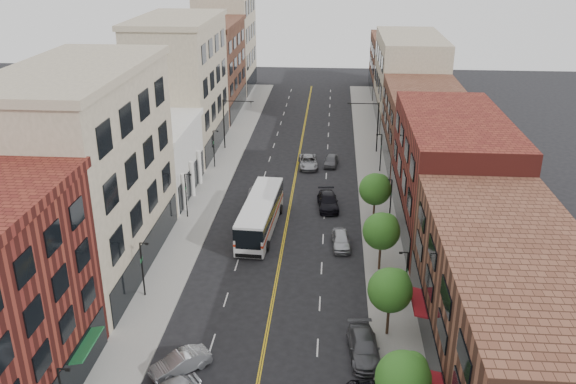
% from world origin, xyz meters
% --- Properties ---
extents(ground, '(220.00, 220.00, 0.00)m').
position_xyz_m(ground, '(0.00, 0.00, 0.00)').
color(ground, black).
rests_on(ground, ground).
extents(sidewalk_left, '(4.00, 110.00, 0.15)m').
position_xyz_m(sidewalk_left, '(-10.00, 35.00, 0.07)').
color(sidewalk_left, gray).
rests_on(sidewalk_left, ground).
extents(sidewalk_right, '(4.00, 110.00, 0.15)m').
position_xyz_m(sidewalk_right, '(10.00, 35.00, 0.07)').
color(sidewalk_right, gray).
rests_on(sidewalk_right, ground).
extents(bldg_l_tanoffice, '(10.00, 22.00, 18.00)m').
position_xyz_m(bldg_l_tanoffice, '(-17.00, 13.00, 9.00)').
color(bldg_l_tanoffice, gray).
rests_on(bldg_l_tanoffice, ground).
extents(bldg_l_white, '(10.00, 14.00, 8.00)m').
position_xyz_m(bldg_l_white, '(-17.00, 31.00, 4.00)').
color(bldg_l_white, silver).
rests_on(bldg_l_white, ground).
extents(bldg_l_far_a, '(10.00, 20.00, 18.00)m').
position_xyz_m(bldg_l_far_a, '(-17.00, 48.00, 9.00)').
color(bldg_l_far_a, gray).
rests_on(bldg_l_far_a, ground).
extents(bldg_l_far_b, '(10.00, 20.00, 15.00)m').
position_xyz_m(bldg_l_far_b, '(-17.00, 68.00, 7.50)').
color(bldg_l_far_b, brown).
rests_on(bldg_l_far_b, ground).
extents(bldg_l_far_c, '(10.00, 16.00, 20.00)m').
position_xyz_m(bldg_l_far_c, '(-17.00, 86.00, 10.00)').
color(bldg_l_far_c, gray).
rests_on(bldg_l_far_c, ground).
extents(bldg_r_near, '(10.00, 26.00, 10.00)m').
position_xyz_m(bldg_r_near, '(17.00, 0.00, 5.00)').
color(bldg_r_near, brown).
rests_on(bldg_r_near, ground).
extents(bldg_r_mid, '(10.00, 22.00, 12.00)m').
position_xyz_m(bldg_r_mid, '(17.00, 24.00, 6.00)').
color(bldg_r_mid, '#5C1D18').
rests_on(bldg_r_mid, ground).
extents(bldg_r_far_a, '(10.00, 20.00, 10.00)m').
position_xyz_m(bldg_r_far_a, '(17.00, 45.00, 5.00)').
color(bldg_r_far_a, brown).
rests_on(bldg_r_far_a, ground).
extents(bldg_r_far_b, '(10.00, 22.00, 14.00)m').
position_xyz_m(bldg_r_far_b, '(17.00, 66.00, 7.00)').
color(bldg_r_far_b, gray).
rests_on(bldg_r_far_b, ground).
extents(bldg_r_far_c, '(10.00, 18.00, 11.00)m').
position_xyz_m(bldg_r_far_c, '(17.00, 86.00, 5.50)').
color(bldg_r_far_c, brown).
rests_on(bldg_r_far_c, ground).
extents(tree_r_0, '(3.40, 3.40, 5.59)m').
position_xyz_m(tree_r_0, '(9.39, -5.93, 4.13)').
color(tree_r_0, black).
rests_on(tree_r_0, sidewalk_right).
extents(tree_r_1, '(3.40, 3.40, 5.59)m').
position_xyz_m(tree_r_1, '(9.39, 4.07, 4.13)').
color(tree_r_1, black).
rests_on(tree_r_1, sidewalk_right).
extents(tree_r_2, '(3.40, 3.40, 5.59)m').
position_xyz_m(tree_r_2, '(9.39, 14.07, 4.13)').
color(tree_r_2, black).
rests_on(tree_r_2, sidewalk_right).
extents(tree_r_3, '(3.40, 3.40, 5.59)m').
position_xyz_m(tree_r_3, '(9.39, 24.07, 4.13)').
color(tree_r_3, black).
rests_on(tree_r_3, sidewalk_right).
extents(lamp_l_1, '(0.81, 0.55, 5.05)m').
position_xyz_m(lamp_l_1, '(-10.95, 8.00, 2.97)').
color(lamp_l_1, black).
rests_on(lamp_l_1, sidewalk_left).
extents(lamp_l_2, '(0.81, 0.55, 5.05)m').
position_xyz_m(lamp_l_2, '(-10.95, 24.00, 2.97)').
color(lamp_l_2, black).
rests_on(lamp_l_2, sidewalk_left).
extents(lamp_l_3, '(0.81, 0.55, 5.05)m').
position_xyz_m(lamp_l_3, '(-10.95, 40.00, 2.97)').
color(lamp_l_3, black).
rests_on(lamp_l_3, sidewalk_left).
extents(lamp_r_1, '(0.81, 0.55, 5.05)m').
position_xyz_m(lamp_r_1, '(10.95, 8.00, 2.97)').
color(lamp_r_1, black).
rests_on(lamp_r_1, sidewalk_right).
extents(lamp_r_2, '(0.81, 0.55, 5.05)m').
position_xyz_m(lamp_r_2, '(10.95, 24.00, 2.97)').
color(lamp_r_2, black).
rests_on(lamp_r_2, sidewalk_right).
extents(lamp_r_3, '(0.81, 0.55, 5.05)m').
position_xyz_m(lamp_r_3, '(10.95, 40.00, 2.97)').
color(lamp_r_3, black).
rests_on(lamp_r_3, sidewalk_right).
extents(signal_mast_left, '(4.49, 0.18, 7.20)m').
position_xyz_m(signal_mast_left, '(-10.27, 48.00, 4.65)').
color(signal_mast_left, black).
rests_on(signal_mast_left, sidewalk_left).
extents(signal_mast_right, '(4.49, 0.18, 7.20)m').
position_xyz_m(signal_mast_right, '(10.27, 48.00, 4.65)').
color(signal_mast_right, black).
rests_on(signal_mast_right, sidewalk_right).
extents(city_bus, '(3.81, 13.51, 3.44)m').
position_xyz_m(city_bus, '(-2.61, 21.56, 2.00)').
color(city_bus, silver).
rests_on(city_bus, ground).
extents(car_angle_b, '(4.33, 3.99, 1.44)m').
position_xyz_m(car_angle_b, '(-5.60, -1.42, 0.72)').
color(car_angle_b, '#ADB1B5').
rests_on(car_angle_b, ground).
extents(car_parked_mid, '(2.69, 5.51, 1.54)m').
position_xyz_m(car_parked_mid, '(7.40, 1.28, 0.77)').
color(car_parked_mid, '#47484C').
rests_on(car_parked_mid, ground).
extents(car_parked_far, '(2.09, 4.54, 1.51)m').
position_xyz_m(car_parked_far, '(5.80, 18.45, 0.75)').
color(car_parked_far, '#A5A7AC').
rests_on(car_parked_far, ground).
extents(car_lane_behind, '(1.67, 4.78, 1.57)m').
position_xyz_m(car_lane_behind, '(-4.00, 29.38, 0.79)').
color(car_lane_behind, '#414145').
rests_on(car_lane_behind, ground).
extents(car_lane_a, '(2.77, 5.64, 1.58)m').
position_xyz_m(car_lane_a, '(4.35, 27.90, 0.79)').
color(car_lane_a, black).
rests_on(car_lane_a, ground).
extents(car_lane_b, '(3.00, 5.55, 1.48)m').
position_xyz_m(car_lane_b, '(1.50, 41.20, 0.74)').
color(car_lane_b, '#929399').
rests_on(car_lane_b, ground).
extents(car_lane_c, '(2.14, 4.31, 1.41)m').
position_xyz_m(car_lane_c, '(4.58, 42.02, 0.71)').
color(car_lane_c, '#54555A').
rests_on(car_lane_c, ground).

